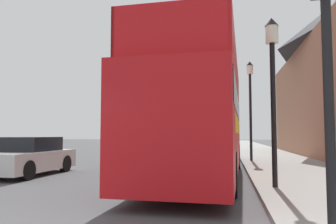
{
  "coord_description": "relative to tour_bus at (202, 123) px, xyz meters",
  "views": [
    {
      "loc": [
        3.92,
        -3.01,
        1.46
      ],
      "look_at": [
        1.64,
        9.54,
        2.34
      ],
      "focal_mm": 35.0,
      "sensor_mm": 36.0,
      "label": 1
    }
  ],
  "objects": [
    {
      "name": "lamp_post_second",
      "position": [
        2.04,
        6.06,
        1.76
      ],
      "size": [
        0.35,
        0.35,
        5.09
      ],
      "color": "black",
      "rests_on": "sidewalk"
    },
    {
      "name": "lamp_post_nearest",
      "position": [
        2.02,
        -2.45,
        1.3
      ],
      "size": [
        0.35,
        0.35,
        4.34
      ],
      "color": "black",
      "rests_on": "sidewalk"
    },
    {
      "name": "sidewalk",
      "position": [
        3.49,
        9.9,
        -1.79
      ],
      "size": [
        3.89,
        108.0,
        0.14
      ],
      "color": "#999993",
      "rests_on": "ground_plane"
    },
    {
      "name": "ground_plane",
      "position": [
        -3.06,
        12.9,
        -1.86
      ],
      "size": [
        144.0,
        144.0,
        0.0
      ],
      "primitive_type": "plane",
      "color": "#4C4C4F"
    },
    {
      "name": "traffic_signal",
      "position": [
        2.09,
        -6.86,
        1.14
      ],
      "size": [
        0.28,
        0.42,
        3.91
      ],
      "color": "black",
      "rests_on": "sidewalk"
    },
    {
      "name": "parked_car_ahead_of_bus",
      "position": [
        0.4,
        7.2,
        -1.22
      ],
      "size": [
        1.9,
        4.0,
        1.36
      ],
      "rotation": [
        0.0,
        0.0,
        0.01
      ],
      "color": "navy",
      "rests_on": "ground_plane"
    },
    {
      "name": "parked_car_far_side",
      "position": [
        -6.19,
        -0.32,
        -1.22
      ],
      "size": [
        1.79,
        3.94,
        1.37
      ],
      "rotation": [
        0.0,
        0.0,
        3.13
      ],
      "color": "silver",
      "rests_on": "ground_plane"
    },
    {
      "name": "tour_bus",
      "position": [
        0.0,
        0.0,
        0.0
      ],
      "size": [
        2.89,
        10.75,
        4.05
      ],
      "rotation": [
        0.0,
        0.0,
        -0.05
      ],
      "color": "red",
      "rests_on": "ground_plane"
    }
  ]
}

